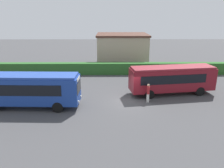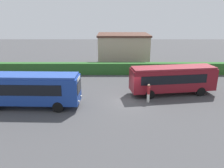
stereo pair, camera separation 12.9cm
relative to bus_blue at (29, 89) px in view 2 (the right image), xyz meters
The scene contains 6 objects.
ground_plane 9.91m from the bus_blue, ahead, with size 114.22×114.22×0.00m, color #424244.
bus_blue is the anchor object (origin of this frame).
bus_maroon 15.01m from the bus_blue, 13.91° to the left, with size 9.63×3.75×3.14m.
person_center 11.66m from the bus_blue, ahead, with size 0.29×0.48×1.93m.
hedge_row 15.53m from the bus_blue, 51.63° to the left, with size 69.11×1.17×1.69m, color #295E25.
depot_building 20.78m from the bus_blue, 61.90° to the left, with size 8.60×7.28×5.36m.
Camera 2 is at (-1.75, -21.16, 8.67)m, focal length 35.32 mm.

